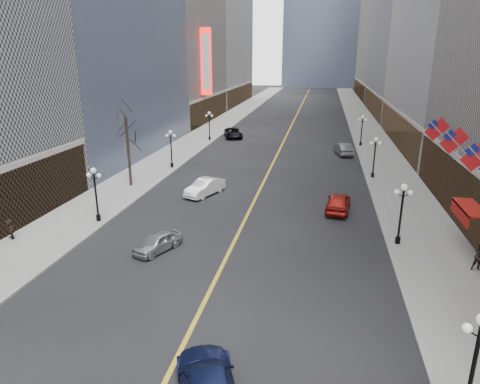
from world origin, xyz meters
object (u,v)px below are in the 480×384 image
at_px(car_nb_far, 233,133).
at_px(streetlamp_east_0, 475,357).
at_px(car_nb_near, 158,242).
at_px(car_nb_mid, 205,187).
at_px(streetlamp_east_3, 362,127).
at_px(streetlamp_east_2, 375,153).
at_px(streetlamp_west_1, 95,189).
at_px(streetlamp_west_2, 171,145).
at_px(car_sb_far, 343,149).
at_px(streetlamp_west_3, 209,123).
at_px(streetlamp_east_1, 402,208).
at_px(car_sb_mid, 338,202).

bearing_deg(car_nb_far, streetlamp_east_0, -87.03).
bearing_deg(car_nb_near, car_nb_mid, 114.69).
bearing_deg(streetlamp_east_3, streetlamp_east_0, -90.00).
bearing_deg(streetlamp_east_3, streetlamp_east_2, -90.00).
distance_m(streetlamp_east_3, car_nb_far, 20.76).
height_order(streetlamp_east_0, streetlamp_west_1, same).
height_order(streetlamp_east_2, car_nb_near, streetlamp_east_2).
xyz_separation_m(streetlamp_west_2, car_sb_far, (20.80, 11.72, -2.08)).
bearing_deg(streetlamp_east_0, streetlamp_west_3, 114.41).
relative_size(streetlamp_east_3, car_sb_far, 0.91).
bearing_deg(car_nb_mid, streetlamp_west_3, 125.60).
relative_size(car_nb_near, car_nb_mid, 0.81).
xyz_separation_m(streetlamp_west_1, car_nb_mid, (6.71, 8.73, -2.10)).
bearing_deg(streetlamp_east_1, streetlamp_west_3, 123.25).
bearing_deg(streetlamp_west_3, streetlamp_east_1, -56.75).
distance_m(streetlamp_east_2, streetlamp_west_2, 23.60).
xyz_separation_m(streetlamp_west_1, car_nb_near, (6.81, -4.17, -2.23)).
distance_m(streetlamp_east_0, streetlamp_west_1, 28.51).
xyz_separation_m(streetlamp_east_0, car_sb_mid, (-4.09, 22.53, -2.07)).
xyz_separation_m(streetlamp_west_2, car_nb_near, (6.81, -22.17, -2.23)).
xyz_separation_m(streetlamp_east_1, car_nb_mid, (-16.89, 8.73, -2.10)).
xyz_separation_m(streetlamp_east_3, car_nb_far, (-20.39, 3.31, -2.09)).
distance_m(streetlamp_west_1, streetlamp_west_3, 36.00).
xyz_separation_m(streetlamp_east_0, car_sb_far, (-2.80, 45.72, -2.08)).
xyz_separation_m(streetlamp_east_2, car_nb_near, (-16.79, -22.17, -2.23)).
bearing_deg(car_sb_mid, streetlamp_east_3, -91.54).
height_order(streetlamp_east_3, streetlamp_west_1, same).
bearing_deg(car_sb_far, car_nb_mid, 44.34).
height_order(streetlamp_east_0, car_nb_mid, streetlamp_east_0).
bearing_deg(streetlamp_west_1, car_sb_mid, 18.49).
xyz_separation_m(streetlamp_west_3, car_nb_far, (3.21, 3.31, -2.09)).
height_order(streetlamp_west_2, car_nb_mid, streetlamp_west_2).
distance_m(car_nb_mid, car_sb_far, 25.27).
height_order(streetlamp_east_3, car_sb_mid, streetlamp_east_3).
distance_m(streetlamp_east_0, car_nb_near, 20.66).
bearing_deg(streetlamp_east_1, streetlamp_east_0, -90.00).
relative_size(streetlamp_east_1, streetlamp_west_2, 1.00).
bearing_deg(streetlamp_west_1, car_nb_near, -31.50).
height_order(streetlamp_east_3, car_nb_mid, streetlamp_east_3).
relative_size(streetlamp_west_3, car_nb_mid, 0.93).
distance_m(streetlamp_east_2, car_nb_mid, 19.38).
xyz_separation_m(streetlamp_west_1, streetlamp_west_2, (0.00, 18.00, 0.00)).
xyz_separation_m(streetlamp_east_0, streetlamp_east_3, (0.00, 52.00, 0.00)).
relative_size(streetlamp_east_3, car_nb_mid, 0.93).
xyz_separation_m(streetlamp_east_0, streetlamp_east_1, (0.00, 16.00, 0.00)).
relative_size(streetlamp_west_2, car_nb_far, 0.77).
xyz_separation_m(streetlamp_east_3, streetlamp_west_3, (-23.60, 0.00, 0.00)).
xyz_separation_m(streetlamp_east_2, streetlamp_west_3, (-23.60, 18.00, 0.00)).
bearing_deg(streetlamp_west_1, streetlamp_east_2, 37.33).
xyz_separation_m(streetlamp_east_2, streetlamp_east_3, (0.00, 18.00, 0.00)).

